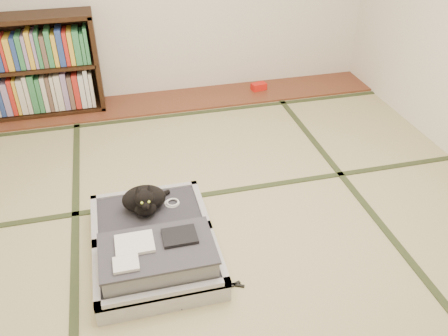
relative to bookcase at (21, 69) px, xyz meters
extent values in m
plane|color=tan|center=(1.42, -2.07, -0.45)|extent=(4.50, 4.50, 0.00)
cube|color=brown|center=(1.42, -0.07, -0.44)|extent=(4.00, 0.50, 0.02)
cube|color=red|center=(2.27, -0.04, -0.40)|extent=(0.16, 0.12, 0.07)
cube|color=#2D381E|center=(0.42, -2.07, -0.45)|extent=(0.05, 4.50, 0.01)
cube|color=#2D381E|center=(2.42, -2.07, -0.45)|extent=(0.05, 4.50, 0.01)
cube|color=#2D381E|center=(1.42, -1.67, -0.45)|extent=(4.00, 0.05, 0.01)
cube|color=#2D381E|center=(1.42, -0.37, -0.45)|extent=(4.00, 0.05, 0.01)
cube|color=black|center=(0.68, 0.00, 0.02)|extent=(0.04, 0.32, 0.89)
cube|color=black|center=(0.00, 0.00, -0.42)|extent=(1.39, 0.32, 0.04)
cube|color=black|center=(0.00, 0.00, 0.46)|extent=(1.39, 0.32, 0.04)
cube|color=black|center=(0.00, 0.00, 0.02)|extent=(1.33, 0.32, 0.03)
cube|color=black|center=(0.00, 0.15, 0.02)|extent=(1.39, 0.02, 0.89)
cube|color=gray|center=(0.00, -0.02, -0.20)|extent=(1.25, 0.22, 0.38)
cube|color=gray|center=(0.00, -0.02, 0.21)|extent=(1.25, 0.22, 0.34)
cube|color=#B5B4BA|center=(0.91, -2.42, -0.39)|extent=(0.73, 0.49, 0.13)
cube|color=#33323A|center=(0.91, -2.42, -0.35)|extent=(0.65, 0.41, 0.10)
cube|color=#B5B4BA|center=(0.91, -2.65, -0.32)|extent=(0.73, 0.04, 0.05)
cube|color=#B5B4BA|center=(0.91, -2.20, -0.32)|extent=(0.73, 0.04, 0.05)
cube|color=#B5B4BA|center=(0.56, -2.42, -0.32)|extent=(0.04, 0.49, 0.05)
cube|color=#B5B4BA|center=(1.26, -2.42, -0.32)|extent=(0.04, 0.49, 0.05)
cube|color=#B5B4BA|center=(0.91, -1.93, -0.39)|extent=(0.73, 0.49, 0.13)
cube|color=#33323A|center=(0.91, -1.93, -0.35)|extent=(0.65, 0.41, 0.10)
cube|color=#B5B4BA|center=(0.91, -2.16, -0.32)|extent=(0.73, 0.04, 0.05)
cube|color=#B5B4BA|center=(0.91, -1.71, -0.32)|extent=(0.73, 0.04, 0.05)
cube|color=#B5B4BA|center=(0.56, -1.93, -0.32)|extent=(0.04, 0.49, 0.05)
cube|color=#B5B4BA|center=(1.26, -1.93, -0.32)|extent=(0.04, 0.49, 0.05)
cylinder|color=black|center=(0.91, -2.18, -0.31)|extent=(0.66, 0.02, 0.02)
cube|color=gray|center=(0.91, -2.42, -0.27)|extent=(0.62, 0.38, 0.13)
cube|color=#36353C|center=(0.91, -2.42, -0.19)|extent=(0.64, 0.40, 0.01)
cube|color=silver|center=(0.79, -2.37, -0.17)|extent=(0.21, 0.18, 0.02)
cube|color=black|center=(1.05, -2.37, -0.17)|extent=(0.20, 0.16, 0.02)
cube|color=silver|center=(0.73, -2.52, -0.17)|extent=(0.14, 0.12, 0.02)
cube|color=white|center=(0.69, -2.66, -0.38)|extent=(0.06, 0.01, 0.04)
cube|color=white|center=(0.81, -2.66, -0.39)|extent=(0.05, 0.01, 0.03)
cube|color=orange|center=(1.15, -2.66, -0.38)|extent=(0.05, 0.01, 0.03)
cube|color=#197F33|center=(1.08, -2.66, -0.36)|extent=(0.04, 0.01, 0.03)
ellipsoid|color=black|center=(0.89, -1.91, -0.22)|extent=(0.28, 0.19, 0.18)
ellipsoid|color=black|center=(0.89, -1.99, -0.24)|extent=(0.14, 0.10, 0.10)
ellipsoid|color=black|center=(0.89, -2.02, -0.14)|extent=(0.12, 0.11, 0.12)
sphere|color=black|center=(0.89, -2.07, -0.16)|extent=(0.05, 0.05, 0.05)
cone|color=black|center=(0.85, -2.00, -0.08)|extent=(0.04, 0.05, 0.06)
cone|color=black|center=(0.92, -2.00, -0.08)|extent=(0.04, 0.05, 0.06)
sphere|color=#A5BF33|center=(0.87, -2.07, -0.13)|extent=(0.02, 0.02, 0.02)
sphere|color=#A5BF33|center=(0.91, -2.07, -0.13)|extent=(0.02, 0.02, 0.02)
cylinder|color=black|center=(0.99, -1.82, -0.29)|extent=(0.17, 0.10, 0.03)
torus|color=white|center=(1.07, -1.89, -0.31)|extent=(0.10, 0.10, 0.01)
torus|color=white|center=(1.07, -1.90, -0.29)|extent=(0.09, 0.09, 0.01)
cube|color=black|center=(1.17, -2.60, -0.44)|extent=(0.37, 0.13, 0.01)
cube|color=black|center=(1.06, -2.55, -0.44)|extent=(0.15, 0.14, 0.01)
cube|color=black|center=(1.29, -2.55, -0.44)|extent=(0.18, 0.10, 0.01)
cylinder|color=black|center=(1.17, -2.47, -0.44)|extent=(0.02, 0.07, 0.01)
camera|label=1|loc=(0.80, -4.39, 1.64)|focal=38.00mm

